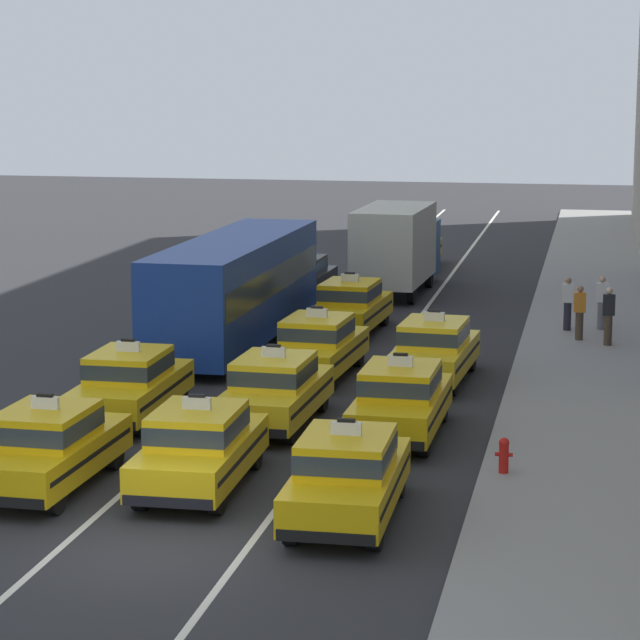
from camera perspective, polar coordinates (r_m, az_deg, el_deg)
ground_plane at (r=24.41m, az=-7.00°, el=-9.45°), size 160.00×160.00×0.00m
lane_stripe_left_center at (r=43.50m, az=-0.70°, el=-0.59°), size 0.14×80.00×0.01m
lane_stripe_center_right at (r=42.96m, az=3.48°, el=-0.75°), size 0.14×80.00×0.01m
sidewalk_curb at (r=37.65m, az=10.88°, el=-2.38°), size 4.00×90.00×0.15m
taxi_left_nearest at (r=27.97m, az=-11.10°, el=-5.11°), size 1.91×4.59×1.96m
taxi_left_second at (r=33.18m, az=-7.81°, el=-2.58°), size 1.85×4.57×1.96m
bus_left_third at (r=41.68m, az=-3.49°, el=1.45°), size 2.69×11.24×3.22m
sedan_left_fourth at (r=49.88m, az=-0.78°, el=1.80°), size 1.88×4.35×1.58m
taxi_center_nearest at (r=27.52m, az=-5.00°, el=-5.20°), size 1.89×4.59×1.96m
taxi_center_second at (r=32.25m, az=-1.87°, el=-2.86°), size 1.95×4.61×1.96m
taxi_center_third at (r=37.34m, az=-0.09°, el=-1.04°), size 2.06×4.65×1.96m
taxi_center_fourth at (r=43.57m, az=1.26°, el=0.60°), size 2.05×4.65×1.96m
box_truck_center_fifth at (r=51.42m, az=3.21°, el=3.09°), size 2.51×7.04×3.27m
taxi_center_sixth at (r=58.07m, az=3.91°, el=3.01°), size 1.82×4.56×1.96m
taxi_right_nearest at (r=25.57m, az=1.12°, el=-6.38°), size 1.89×4.59×1.96m
taxi_right_second at (r=31.31m, az=3.34°, el=-3.27°), size 1.87×4.58×1.96m
taxi_right_third at (r=36.91m, az=4.72°, el=-1.21°), size 2.05×4.65×1.96m
pedestrian_near_crosswalk at (r=42.44m, az=10.64°, el=0.31°), size 0.36×0.24×1.66m
pedestrian_mid_block at (r=44.25m, az=11.52°, el=0.71°), size 0.36×0.24×1.68m
pedestrian_by_storefront at (r=41.76m, az=11.79°, el=0.17°), size 0.36×0.24×1.73m
pedestrian_trailing at (r=43.92m, az=10.16°, el=0.67°), size 0.36×0.24×1.68m
fire_hydrant at (r=28.38m, az=7.58°, el=-5.47°), size 0.36×0.22×0.73m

